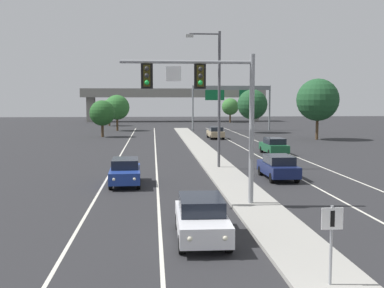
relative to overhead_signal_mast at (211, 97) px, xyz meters
The scene contains 21 objects.
median_island 7.47m from the overhead_signal_mast, 65.71° to the left, with size 2.40×110.00×0.15m, color #9E9B93.
lane_stripe_oncoming_center 13.24m from the overhead_signal_mast, 101.88° to the left, with size 0.14×100.00×0.01m, color silver.
lane_stripe_receding_center 14.72m from the overhead_signal_mast, 59.84° to the left, with size 0.14×100.00×0.01m, color silver.
edge_stripe_left 14.24m from the overhead_signal_mast, 116.03° to the left, with size 0.14×100.00×0.01m, color silver.
edge_stripe_right 16.52m from the overhead_signal_mast, 49.34° to the left, with size 0.14×100.00×0.01m, color silver.
overhead_signal_mast is the anchor object (origin of this frame).
median_sign_post 10.96m from the overhead_signal_mast, 78.51° to the right, with size 0.60×0.10×2.20m.
street_lamp_median 12.34m from the overhead_signal_mast, 80.98° to the left, with size 2.58×0.28×10.00m.
car_oncoming_white 6.94m from the overhead_signal_mast, 100.64° to the right, with size 1.88×4.49×1.58m.
car_oncoming_blue 8.92m from the overhead_signal_mast, 125.28° to the left, with size 1.93×4.51×1.58m.
car_receding_navy 10.24m from the overhead_signal_mast, 54.09° to the left, with size 1.84×4.48×1.58m.
car_receding_green 22.99m from the overhead_signal_mast, 67.43° to the left, with size 1.88×4.49×1.58m.
car_receding_tan 39.48m from the overhead_signal_mast, 81.90° to the left, with size 1.91×4.50×1.58m.
highway_sign_gantry 56.02m from the overhead_signal_mast, 79.30° to the left, with size 13.28×0.42×7.50m.
overpass_bridge 87.27m from the overhead_signal_mast, 88.56° to the left, with size 42.40×6.40×7.65m.
tree_far_right_a 40.55m from the overhead_signal_mast, 63.09° to the left, with size 5.43×5.43×7.85m.
tree_far_left_c 43.88m from the overhead_signal_mast, 102.76° to the left, with size 3.51×3.51×5.07m.
tree_far_left_b 71.12m from the overhead_signal_mast, 99.11° to the left, with size 3.58×3.58×5.17m.
tree_far_right_c 82.58m from the overhead_signal_mast, 79.82° to the left, with size 3.76×3.76×5.45m.
tree_far_left_a 56.21m from the overhead_signal_mast, 98.82° to the left, with size 4.10×4.10×5.93m.
tree_far_right_b 50.84m from the overhead_signal_mast, 75.55° to the left, with size 4.65×4.65×6.73m.
Camera 1 is at (-4.95, -8.90, 5.21)m, focal length 43.49 mm.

